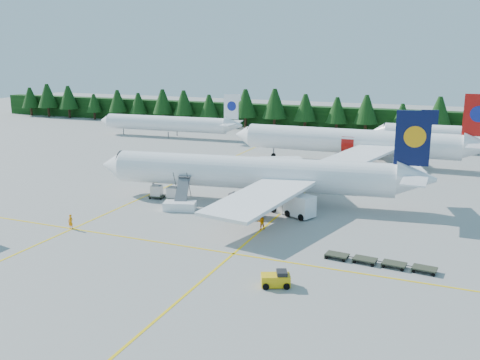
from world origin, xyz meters
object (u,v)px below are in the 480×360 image
at_px(airliner_navy, 246,173).
at_px(airstairs, 180,203).
at_px(airliner_red, 346,141).
at_px(baggage_tug, 276,279).
at_px(service_truck, 293,204).

relative_size(airliner_navy, airstairs, 7.15).
height_order(airliner_red, baggage_tug, airliner_red).
height_order(airliner_red, airstairs, airliner_red).
bearing_deg(airliner_navy, service_truck, -33.28).
bearing_deg(baggage_tug, service_truck, 79.19).
height_order(airstairs, baggage_tug, airstairs).
relative_size(airliner_red, airstairs, 7.28).
height_order(airliner_navy, airstairs, airliner_navy).
height_order(airliner_navy, baggage_tug, airliner_navy).
xyz_separation_m(service_truck, baggage_tug, (4.81, -20.33, -0.71)).
height_order(airliner_navy, service_truck, airliner_navy).
distance_m(airstairs, service_truck, 14.40).
bearing_deg(airliner_navy, airliner_red, 68.93).
bearing_deg(airstairs, airliner_navy, 29.49).
xyz_separation_m(airstairs, baggage_tug, (18.84, -17.17, -0.14)).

